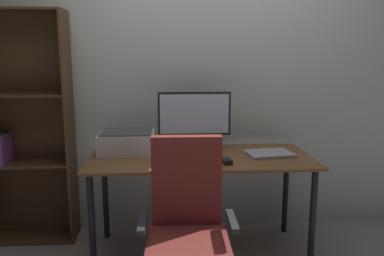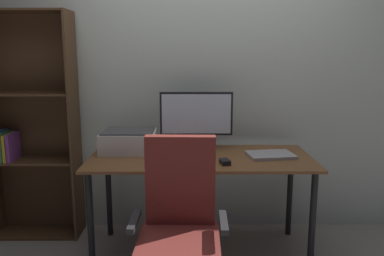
{
  "view_description": "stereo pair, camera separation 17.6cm",
  "coord_description": "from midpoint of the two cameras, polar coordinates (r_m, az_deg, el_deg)",
  "views": [
    {
      "loc": [
        -0.25,
        -2.71,
        1.47
      ],
      "look_at": [
        -0.06,
        -0.01,
        0.95
      ],
      "focal_mm": 36.89,
      "sensor_mm": 36.0,
      "label": 1
    },
    {
      "loc": [
        -0.08,
        -2.72,
        1.47
      ],
      "look_at": [
        -0.06,
        -0.01,
        0.95
      ],
      "focal_mm": 36.89,
      "sensor_mm": 36.0,
      "label": 2
    }
  ],
  "objects": [
    {
      "name": "ground_plane",
      "position": [
        3.09,
        -0.53,
        -17.49
      ],
      "size": [
        12.0,
        12.0,
        0.0
      ],
      "primitive_type": "plane",
      "color": "gray"
    },
    {
      "name": "back_wall",
      "position": [
        3.25,
        -1.14,
        7.88
      ],
      "size": [
        6.4,
        0.1,
        2.6
      ],
      "primitive_type": "cube",
      "color": "beige",
      "rests_on": "ground"
    },
    {
      "name": "desk",
      "position": [
        2.84,
        -0.55,
        -5.76
      ],
      "size": [
        1.58,
        0.72,
        0.74
      ],
      "color": "brown",
      "rests_on": "ground"
    },
    {
      "name": "monitor",
      "position": [
        2.97,
        -1.35,
        1.62
      ],
      "size": [
        0.55,
        0.2,
        0.44
      ],
      "color": "black",
      "rests_on": "desk"
    },
    {
      "name": "keyboard",
      "position": [
        2.64,
        -1.72,
        -5.01
      ],
      "size": [
        0.29,
        0.12,
        0.02
      ],
      "primitive_type": "cube",
      "rotation": [
        0.0,
        0.0,
        0.04
      ],
      "color": "#B7BABC",
      "rests_on": "desk"
    },
    {
      "name": "mouse",
      "position": [
        2.64,
        3.1,
        -4.85
      ],
      "size": [
        0.07,
        0.11,
        0.03
      ],
      "primitive_type": "cube",
      "rotation": [
        0.0,
        0.0,
        0.21
      ],
      "color": "black",
      "rests_on": "desk"
    },
    {
      "name": "coffee_mug",
      "position": [
        2.79,
        0.32,
        -3.28
      ],
      "size": [
        0.09,
        0.07,
        0.09
      ],
      "color": "white",
      "rests_on": "desk"
    },
    {
      "name": "laptop",
      "position": [
        2.89,
        9.4,
        -3.68
      ],
      "size": [
        0.35,
        0.27,
        0.02
      ],
      "primitive_type": "cube",
      "rotation": [
        0.0,
        0.0,
        0.14
      ],
      "color": "#99999E",
      "rests_on": "desk"
    },
    {
      "name": "printer",
      "position": [
        2.97,
        -11.06,
        -1.97
      ],
      "size": [
        0.4,
        0.34,
        0.16
      ],
      "color": "silver",
      "rests_on": "desk"
    },
    {
      "name": "paper_sheet",
      "position": [
        2.61,
        -5.08,
        -5.37
      ],
      "size": [
        0.28,
        0.34,
        0.0
      ],
      "primitive_type": "cube",
      "rotation": [
        0.0,
        0.0,
        -0.28
      ],
      "color": "white",
      "rests_on": "desk"
    },
    {
      "name": "office_chair",
      "position": [
        2.27,
        -2.98,
        -15.65
      ],
      "size": [
        0.54,
        0.54,
        1.01
      ],
      "rotation": [
        0.0,
        0.0,
        -0.03
      ],
      "color": "#232326",
      "rests_on": "ground"
    },
    {
      "name": "bookshelf",
      "position": [
        3.35,
        -24.68,
        -0.44
      ],
      "size": [
        0.69,
        0.28,
        1.78
      ],
      "color": "#4C331E",
      "rests_on": "ground"
    }
  ]
}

